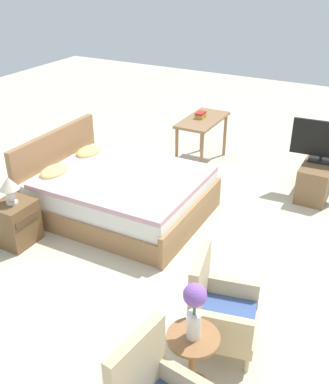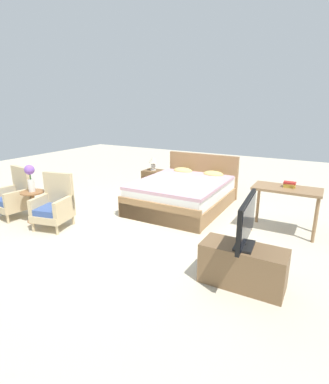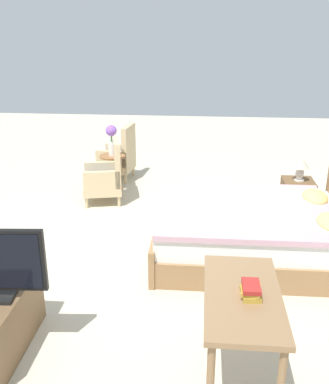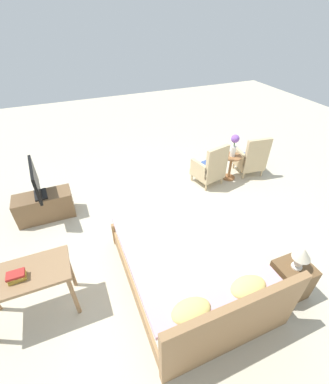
# 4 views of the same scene
# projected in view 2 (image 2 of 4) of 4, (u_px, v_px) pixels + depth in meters

# --- Properties ---
(ground_plane) EXTENTS (16.00, 16.00, 0.00)m
(ground_plane) POSITION_uv_depth(u_px,v_px,m) (146.00, 223.00, 5.34)
(ground_plane) COLOR beige
(bed) EXTENTS (1.65, 2.13, 0.96)m
(bed) POSITION_uv_depth(u_px,v_px,m) (184.00, 193.00, 6.09)
(bed) COLOR #997047
(bed) RESTS_ON ground_plane
(armchair_by_window_left) EXTENTS (0.61, 0.61, 0.92)m
(armchair_by_window_left) POSITION_uv_depth(u_px,v_px,m) (15.00, 197.00, 5.57)
(armchair_by_window_left) COLOR #CCB284
(armchair_by_window_left) RESTS_ON ground_plane
(armchair_by_window_right) EXTENTS (0.64, 0.64, 0.92)m
(armchair_by_window_right) POSITION_uv_depth(u_px,v_px,m) (54.00, 206.00, 5.08)
(armchair_by_window_right) COLOR #CCB284
(armchair_by_window_right) RESTS_ON ground_plane
(side_table) EXTENTS (0.40, 0.40, 0.56)m
(side_table) POSITION_uv_depth(u_px,v_px,m) (34.00, 203.00, 5.32)
(side_table) COLOR #936038
(side_table) RESTS_ON ground_plane
(flower_vase) EXTENTS (0.17, 0.17, 0.48)m
(flower_vase) POSITION_uv_depth(u_px,v_px,m) (30.00, 175.00, 5.18)
(flower_vase) COLOR silver
(flower_vase) RESTS_ON side_table
(nightstand) EXTENTS (0.44, 0.41, 0.52)m
(nightstand) POSITION_uv_depth(u_px,v_px,m) (153.00, 181.00, 7.18)
(nightstand) COLOR brown
(nightstand) RESTS_ON ground_plane
(table_lamp) EXTENTS (0.22, 0.22, 0.33)m
(table_lamp) POSITION_uv_depth(u_px,v_px,m) (153.00, 161.00, 7.05)
(table_lamp) COLOR silver
(table_lamp) RESTS_ON nightstand
(tv_stand) EXTENTS (0.96, 0.40, 0.49)m
(tv_stand) POSITION_uv_depth(u_px,v_px,m) (243.00, 266.00, 3.44)
(tv_stand) COLOR brown
(tv_stand) RESTS_ON ground_plane
(tv_flatscreen) EXTENTS (0.22, 0.86, 0.58)m
(tv_flatscreen) POSITION_uv_depth(u_px,v_px,m) (246.00, 222.00, 3.29)
(tv_flatscreen) COLOR black
(tv_flatscreen) RESTS_ON tv_stand
(vanity_desk) EXTENTS (1.04, 0.52, 0.75)m
(vanity_desk) POSITION_uv_depth(u_px,v_px,m) (286.00, 195.00, 4.81)
(vanity_desk) COLOR #8E6B47
(vanity_desk) RESTS_ON ground_plane
(book_stack) EXTENTS (0.19, 0.15, 0.09)m
(book_stack) POSITION_uv_depth(u_px,v_px,m) (290.00, 185.00, 4.79)
(book_stack) COLOR #B79333
(book_stack) RESTS_ON vanity_desk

